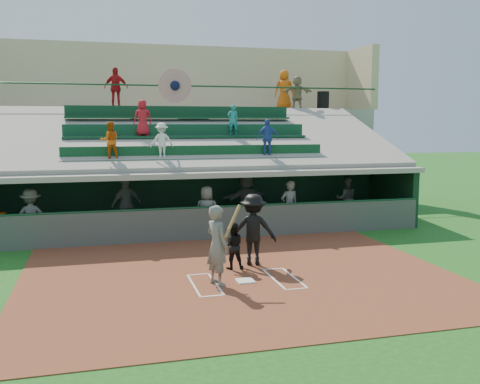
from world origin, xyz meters
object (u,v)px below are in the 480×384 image
object	(u,v)px
home_plate	(245,281)
trash_bin	(323,101)
water_cooler	(1,218)
white_table	(1,233)
catcher	(233,246)
batter_at_plate	(217,245)

from	to	relation	value
home_plate	trash_bin	size ratio (longest dim) A/B	0.48
water_cooler	trash_bin	distance (m)	16.14
white_table	trash_bin	bearing A→B (deg)	9.50
home_plate	water_cooler	size ratio (longest dim) A/B	1.17
water_cooler	white_table	bearing A→B (deg)	-115.59
catcher	white_table	distance (m)	8.20
catcher	white_table	world-z (taller)	catcher
batter_at_plate	water_cooler	size ratio (longest dim) A/B	5.35
home_plate	white_table	xyz separation A→B (m)	(-6.60, 6.10, 0.32)
trash_bin	white_table	bearing A→B (deg)	-154.90
white_table	home_plate	bearing A→B (deg)	-58.32
catcher	trash_bin	size ratio (longest dim) A/B	1.42
batter_at_plate	trash_bin	world-z (taller)	trash_bin
white_table	water_cooler	distance (m)	0.50
home_plate	batter_at_plate	world-z (taller)	batter_at_plate
home_plate	catcher	distance (m)	1.37
batter_at_plate	white_table	distance (m)	8.54
catcher	batter_at_plate	bearing A→B (deg)	67.01
home_plate	batter_at_plate	xyz separation A→B (m)	(-0.72, -0.06, 0.97)
catcher	trash_bin	world-z (taller)	trash_bin
catcher	white_table	bearing A→B (deg)	-30.80
batter_at_plate	white_table	xyz separation A→B (m)	(-5.88, 6.16, -0.65)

